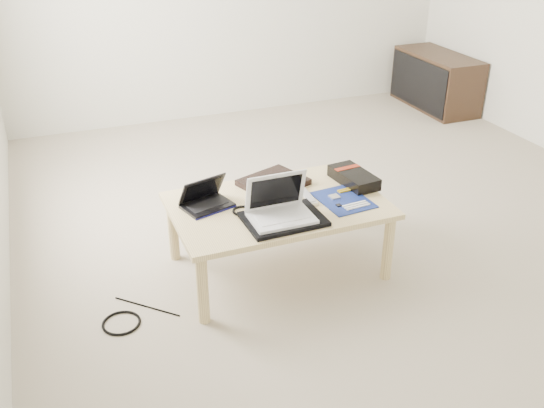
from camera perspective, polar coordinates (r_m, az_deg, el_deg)
name	(u,v)px	position (r m, az deg, el deg)	size (l,w,h in m)	color
ground	(334,204)	(4.02, 5.86, 0.02)	(4.00, 4.00, 0.00)	#B2A591
coffee_table	(278,211)	(3.16, 0.55, -0.68)	(1.10, 0.70, 0.40)	#DCC685
media_cabinet	(436,81)	(5.96, 15.14, 11.12)	(0.41, 0.90, 0.50)	#3C2718
book	(273,182)	(3.33, 0.13, 2.07)	(0.40, 0.37, 0.03)	black
netbook	(206,200)	(3.11, -6.25, 0.35)	(0.28, 0.24, 0.16)	black
tablet	(274,201)	(3.14, 0.18, 0.27)	(0.27, 0.21, 0.01)	black
remote	(307,196)	(3.19, 3.30, 0.74)	(0.06, 0.21, 0.02)	silver
neoprene_sleeve	(283,219)	(2.97, 1.08, -1.43)	(0.39, 0.28, 0.02)	black
white_laptop	(280,209)	(2.95, 0.73, -0.43)	(0.31, 0.22, 0.22)	silver
motherboard	(344,200)	(3.19, 6.76, 0.41)	(0.27, 0.32, 0.01)	#0C1950
gpu_box	(354,177)	(3.37, 7.69, 2.49)	(0.19, 0.32, 0.07)	black
cable_coil	(243,211)	(3.06, -2.79, -0.64)	(0.10, 0.10, 0.01)	black
floor_cable_coil	(121,323)	(3.03, -13.99, -10.81)	(0.18, 0.18, 0.01)	black
floor_cable_trail	(147,307)	(3.11, -11.68, -9.44)	(0.01, 0.01, 0.38)	black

